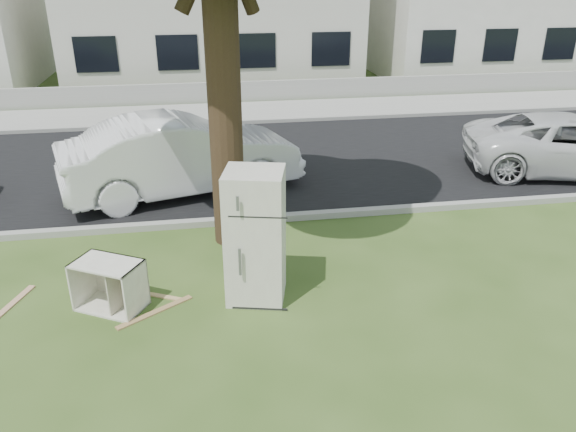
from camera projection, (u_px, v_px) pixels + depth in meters
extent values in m
plane|color=#334C1B|center=(266.00, 291.00, 8.32)|extent=(120.00, 120.00, 0.00)
cube|color=black|center=(235.00, 162.00, 13.72)|extent=(120.00, 7.00, 0.01)
cube|color=gray|center=(250.00, 222.00, 10.53)|extent=(120.00, 0.18, 0.12)
cube|color=gray|center=(226.00, 125.00, 16.91)|extent=(120.00, 0.18, 0.12)
cube|color=gray|center=(223.00, 113.00, 18.22)|extent=(120.00, 2.80, 0.01)
cube|color=gray|center=(220.00, 92.00, 19.51)|extent=(120.00, 0.15, 0.70)
cylinder|color=black|center=(224.00, 91.00, 8.81)|extent=(0.54, 0.54, 5.20)
cube|color=beige|center=(255.00, 236.00, 7.81)|extent=(0.95, 0.90, 1.93)
cube|color=beige|center=(109.00, 285.00, 7.79)|extent=(1.07, 0.94, 0.71)
cube|color=#9A794A|center=(155.00, 312.00, 7.80)|extent=(1.03, 0.72, 0.02)
cube|color=tan|center=(157.00, 295.00, 8.19)|extent=(0.78, 0.45, 0.02)
cube|color=tan|center=(15.00, 302.00, 8.04)|extent=(0.38, 0.85, 0.02)
imported|color=silver|center=(182.00, 155.00, 11.64)|extent=(5.20, 3.01, 1.62)
imported|color=silver|center=(573.00, 145.00, 12.80)|extent=(5.17, 3.33, 1.33)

